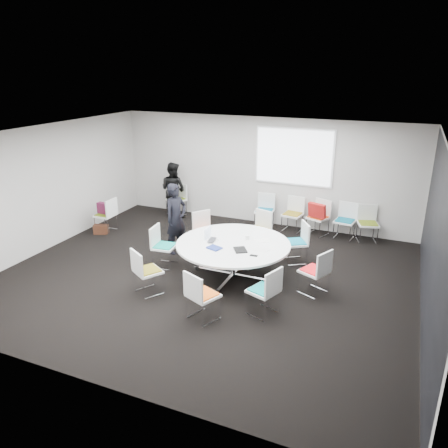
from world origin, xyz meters
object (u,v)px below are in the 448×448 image
at_px(cup, 247,238).
at_px(chair_back_c, 318,224).
at_px(chair_back_b, 292,221).
at_px(chair_ring_f, 148,280).
at_px(chair_ring_b, 296,250).
at_px(chair_back_a, 264,217).
at_px(chair_ring_h, 264,300).
at_px(chair_back_e, 367,231).
at_px(chair_ring_d, 206,238).
at_px(maroon_bag, 105,208).
at_px(chair_ring_e, 164,254).
at_px(conference_table, 233,252).
at_px(chair_ring_a, 314,280).
at_px(chair_ring_g, 203,304).
at_px(chair_back_d, 344,228).
at_px(chair_ring_c, 258,237).
at_px(person_main, 176,219).
at_px(laptop, 214,240).
at_px(chair_person_back, 177,205).
at_px(brown_bag, 101,229).
at_px(person_back, 173,190).
at_px(chair_spare_left, 106,221).

bearing_deg(cup, chair_back_c, 72.06).
bearing_deg(chair_back_b, chair_ring_f, 77.25).
relative_size(chair_ring_b, chair_back_a, 1.00).
height_order(chair_ring_h, chair_back_c, same).
bearing_deg(chair_back_b, chair_back_e, -171.34).
relative_size(chair_ring_d, maroon_bag, 2.20).
xyz_separation_m(chair_ring_e, maroon_bag, (-2.42, 1.21, 0.34)).
relative_size(conference_table, cup, 24.91).
relative_size(chair_ring_f, chair_ring_h, 1.00).
relative_size(conference_table, chair_ring_a, 2.55).
xyz_separation_m(chair_back_b, maroon_bag, (-4.36, -1.90, 0.34)).
relative_size(chair_ring_g, chair_back_d, 1.00).
distance_m(chair_ring_d, chair_back_e, 3.90).
xyz_separation_m(chair_ring_b, chair_ring_c, (-0.98, 0.40, 0.00)).
relative_size(chair_ring_f, person_main, 0.55).
height_order(chair_ring_a, laptop, chair_ring_a).
relative_size(chair_ring_f, cup, 9.78).
distance_m(chair_ring_a, chair_person_back, 5.49).
height_order(maroon_bag, brown_bag, maroon_bag).
bearing_deg(chair_ring_g, chair_person_back, 146.81).
bearing_deg(brown_bag, chair_ring_e, -22.59).
distance_m(laptop, brown_bag, 3.75).
relative_size(chair_back_b, person_back, 0.57).
distance_m(chair_ring_h, cup, 1.68).
bearing_deg(person_back, chair_spare_left, 69.70).
bearing_deg(chair_spare_left, chair_ring_e, -117.74).
distance_m(chair_ring_e, chair_back_a, 3.32).
relative_size(conference_table, person_main, 1.41).
xyz_separation_m(chair_ring_d, chair_person_back, (-1.83, 1.96, 0.00)).
distance_m(chair_ring_e, chair_back_c, 4.05).
bearing_deg(person_main, maroon_bag, 97.04).
bearing_deg(laptop, chair_ring_g, -170.68).
bearing_deg(brown_bag, chair_ring_b, 3.20).
relative_size(chair_ring_f, chair_back_a, 1.00).
bearing_deg(chair_back_d, chair_back_b, 7.60).
bearing_deg(chair_ring_d, chair_ring_b, 129.67).
relative_size(chair_ring_h, chair_back_a, 1.00).
relative_size(chair_ring_b, cup, 9.78).
bearing_deg(chair_spare_left, chair_back_b, -67.46).
height_order(chair_ring_b, chair_person_back, same).
distance_m(chair_spare_left, maroon_bag, 0.34).
distance_m(chair_ring_b, person_main, 2.71).
distance_m(chair_ring_g, chair_back_b, 4.66).
height_order(chair_back_a, chair_back_d, same).
relative_size(chair_ring_b, chair_person_back, 1.00).
bearing_deg(brown_bag, chair_back_d, 20.20).
xyz_separation_m(chair_ring_e, chair_person_back, (-1.41, 3.11, 0.00)).
bearing_deg(maroon_bag, chair_back_d, 18.54).
bearing_deg(chair_ring_d, person_back, -98.60).
relative_size(laptop, brown_bag, 0.85).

